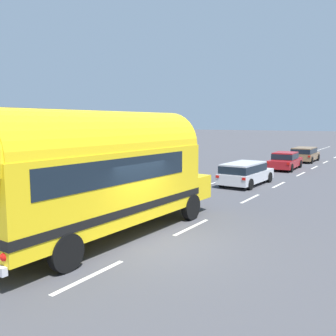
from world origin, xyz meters
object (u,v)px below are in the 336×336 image
at_px(car_lead, 245,172).
at_px(car_third, 305,153).
at_px(painted_bus, 93,170).
at_px(car_second, 285,160).

distance_m(car_lead, car_third, 15.47).
xyz_separation_m(car_lead, car_third, (-0.06, 15.47, -0.00)).
height_order(painted_bus, car_lead, painted_bus).
relative_size(painted_bus, car_second, 2.25).
relative_size(car_second, car_third, 1.06).
bearing_deg(car_lead, car_third, 90.21).
bearing_deg(car_second, painted_bus, -90.20).
distance_m(car_second, car_third, 6.65).
bearing_deg(painted_bus, car_lead, 89.45).
bearing_deg(car_lead, car_second, 90.30).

